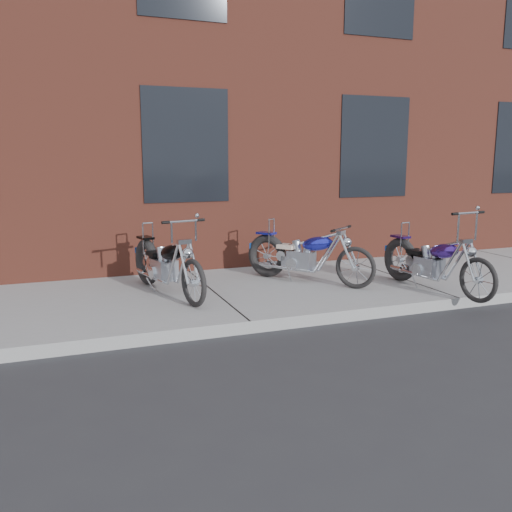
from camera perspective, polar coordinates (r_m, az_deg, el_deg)
name	(u,v)px	position (r m, az deg, el deg)	size (l,w,h in m)	color
ground	(250,334)	(6.33, -0.60, -8.19)	(120.00, 120.00, 0.00)	#2A292D
sidewalk	(214,297)	(7.68, -4.43, -4.31)	(22.00, 3.00, 0.15)	gray
building_brick	(136,73)	(13.94, -12.53, 18.27)	(22.00, 10.00, 8.00)	brown
chopper_purple	(433,264)	(8.07, 18.16, -0.82)	(0.51, 2.08, 1.17)	black
chopper_blue	(306,257)	(8.20, 5.28, -0.11)	(1.36, 1.76, 0.92)	black
chopper_third	(167,267)	(7.55, -9.40, -1.10)	(0.69, 2.10, 1.08)	black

